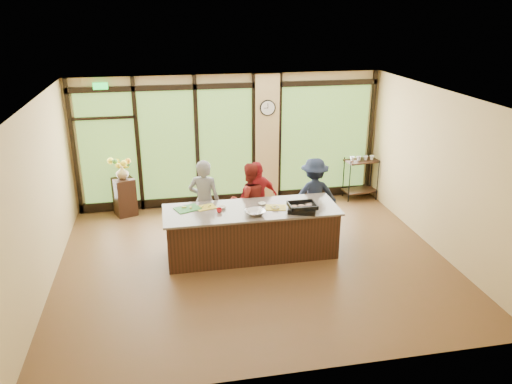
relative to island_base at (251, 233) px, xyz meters
name	(u,v)px	position (x,y,z in m)	size (l,w,h in m)	color
floor	(254,261)	(0.00, -0.30, -0.44)	(7.00, 7.00, 0.00)	brown
ceiling	(254,98)	(0.00, -0.30, 2.56)	(7.00, 7.00, 0.00)	white
back_wall	(230,141)	(0.00, 2.70, 1.06)	(7.00, 7.00, 0.00)	tan
left_wall	(40,198)	(-3.50, -0.30, 1.06)	(6.00, 6.00, 0.00)	tan
right_wall	(440,172)	(3.50, -0.30, 1.06)	(6.00, 6.00, 0.00)	tan
window_wall	(237,145)	(0.16, 2.65, 0.95)	(6.90, 0.12, 3.00)	tan
island_base	(251,233)	(0.00, 0.00, 0.00)	(3.10, 1.00, 0.88)	black
countertop	(251,210)	(0.00, 0.00, 0.46)	(3.20, 1.10, 0.04)	slate
wall_clock	(268,108)	(0.85, 2.57, 1.81)	(0.36, 0.04, 0.36)	black
cook_left	(204,201)	(-0.79, 0.73, 0.40)	(0.61, 0.40, 1.68)	slate
cook_midleft	(249,200)	(0.10, 0.79, 0.33)	(0.75, 0.59, 1.55)	maroon
cook_midright	(258,199)	(0.27, 0.80, 0.34)	(0.91, 0.38, 1.56)	#A41920
cook_right	(314,195)	(1.45, 0.82, 0.34)	(1.00, 0.58, 1.55)	#182035
roasting_pan	(302,209)	(0.88, -0.30, 0.52)	(0.49, 0.38, 0.09)	black
mixing_bowl	(255,213)	(0.02, -0.28, 0.52)	(0.34, 0.34, 0.08)	silver
cutting_board_left	(188,209)	(-1.14, 0.22, 0.49)	(0.44, 0.33, 0.01)	#2C7B2F
cutting_board_center	(206,207)	(-0.81, 0.22, 0.49)	(0.36, 0.27, 0.01)	gold
cutting_board_right	(276,207)	(0.45, -0.03, 0.49)	(0.38, 0.28, 0.01)	gold
prep_bowl_near	(222,208)	(-0.52, 0.11, 0.50)	(0.14, 0.14, 0.04)	white
prep_bowl_mid	(275,208)	(0.43, -0.09, 0.50)	(0.14, 0.14, 0.04)	white
prep_bowl_far	(262,204)	(0.23, 0.17, 0.50)	(0.14, 0.14, 0.03)	white
red_ramekin	(219,210)	(-0.59, -0.04, 0.52)	(0.10, 0.10, 0.08)	red
flower_stand	(125,197)	(-2.42, 2.40, -0.02)	(0.42, 0.42, 0.85)	black
flower_vase	(122,172)	(-2.42, 2.40, 0.55)	(0.28, 0.28, 0.29)	olive
bar_cart	(361,173)	(3.10, 2.36, 0.20)	(0.83, 0.55, 1.06)	black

